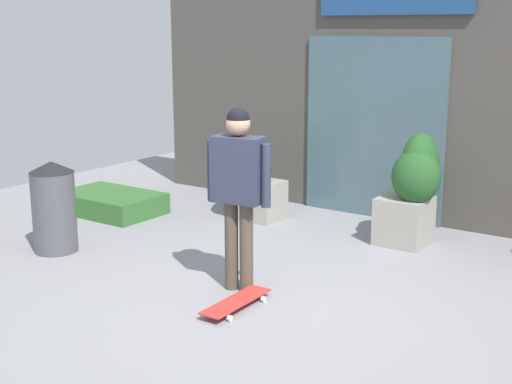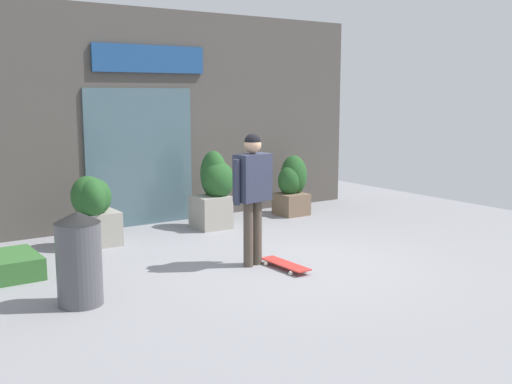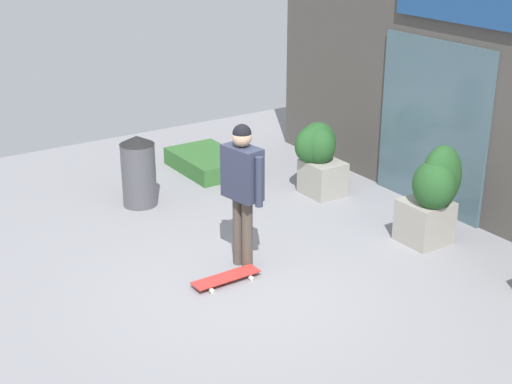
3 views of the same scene
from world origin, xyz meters
TOP-DOWN VIEW (x-y plane):
  - ground_plane at (0.00, 0.00)m, footprint 12.00×12.00m
  - building_facade at (-0.02, 3.39)m, footprint 8.09×0.31m
  - skateboarder at (-0.39, 0.05)m, footprint 0.65×0.33m
  - skateboard at (-0.14, -0.34)m, footprint 0.28×0.83m
  - planter_box_left at (2.22, 2.56)m, footprint 0.64×0.63m
  - planter_box_right at (-1.78, 2.24)m, footprint 0.69×0.67m
  - planter_box_mid at (0.40, 2.37)m, footprint 0.70×0.66m
  - trash_bin at (-2.80, -0.17)m, footprint 0.50×0.50m

SIDE VIEW (x-z plane):
  - ground_plane at x=0.00m, z-range 0.00..0.00m
  - skateboard at x=-0.14m, z-range 0.03..0.10m
  - trash_bin at x=-2.80m, z-range 0.00..1.04m
  - planter_box_left at x=2.22m, z-range 0.02..1.14m
  - planter_box_right at x=-1.78m, z-range 0.09..1.17m
  - planter_box_mid at x=0.40m, z-range 0.02..1.33m
  - skateboarder at x=-0.39m, z-range 0.21..1.98m
  - building_facade at x=-0.02m, z-range -0.02..3.70m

